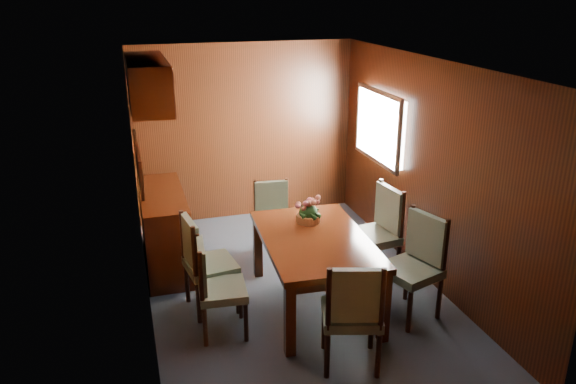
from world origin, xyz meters
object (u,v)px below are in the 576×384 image
object	(u,v)px
chair_left_near	(214,283)
chair_right_near	(417,260)
sideboard	(165,229)
dining_table	(315,247)
chair_head	(353,310)
flower_centerpiece	(308,210)

from	to	relation	value
chair_left_near	chair_right_near	distance (m)	1.96
sideboard	chair_right_near	bearing A→B (deg)	-37.57
dining_table	chair_head	xyz separation A→B (m)	(-0.04, -1.05, -0.08)
chair_left_near	chair_head	distance (m)	1.32
sideboard	flower_centerpiece	size ratio (longest dim) A/B	5.05
dining_table	chair_left_near	distance (m)	1.07
dining_table	flower_centerpiece	xyz separation A→B (m)	(0.06, 0.39, 0.24)
sideboard	chair_left_near	bearing A→B (deg)	-78.13
dining_table	chair_left_near	xyz separation A→B (m)	(-1.04, -0.20, -0.13)
chair_left_near	chair_right_near	size ratio (longest dim) A/B	0.90
chair_right_near	chair_head	bearing A→B (deg)	105.97
chair_right_near	chair_head	distance (m)	1.13
sideboard	flower_centerpiece	bearing A→B (deg)	-33.22
chair_head	sideboard	bearing A→B (deg)	135.88
chair_left_near	chair_head	bearing A→B (deg)	54.71
chair_head	flower_centerpiece	bearing A→B (deg)	102.86
chair_head	chair_left_near	bearing A→B (deg)	156.49
chair_left_near	flower_centerpiece	distance (m)	1.30
chair_head	flower_centerpiece	xyz separation A→B (m)	(0.10, 1.44, 0.32)
flower_centerpiece	sideboard	bearing A→B (deg)	146.78
dining_table	flower_centerpiece	size ratio (longest dim) A/B	6.01
sideboard	flower_centerpiece	xyz separation A→B (m)	(1.42, -0.93, 0.44)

